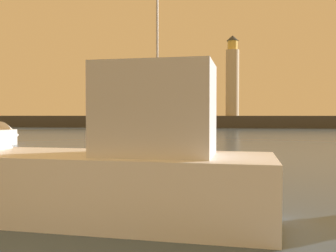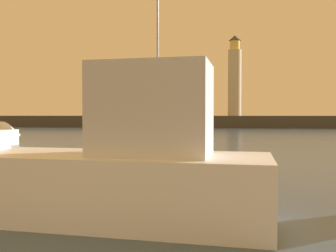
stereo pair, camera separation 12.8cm
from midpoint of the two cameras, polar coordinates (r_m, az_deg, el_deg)
ground_plane at (r=35.72m, az=1.47°, el=-1.94°), size 220.00×220.00×0.00m
breakwater at (r=68.79m, az=4.22°, el=0.69°), size 79.32×5.13×2.12m
lighthouse at (r=69.08m, az=9.75°, el=7.26°), size 2.39×2.39×14.52m
motorboat_1 at (r=8.52m, az=-14.42°, el=-6.64°), size 8.64×2.94×3.65m
sailboat_moored at (r=20.60m, az=-2.12°, el=-3.16°), size 3.95×7.09×11.52m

